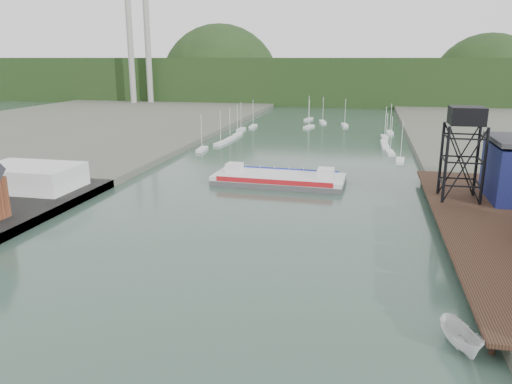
% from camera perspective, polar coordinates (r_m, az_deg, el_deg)
% --- Properties ---
extents(east_pier, '(14.00, 70.00, 2.45)m').
position_cam_1_polar(east_pier, '(82.43, 24.79, -3.38)').
color(east_pier, black).
rests_on(east_pier, ground).
extents(white_shed, '(18.00, 12.00, 4.50)m').
position_cam_1_polar(white_shed, '(105.38, -24.37, 1.58)').
color(white_shed, silver).
rests_on(white_shed, west_quay).
extents(lift_tower, '(6.50, 6.50, 16.00)m').
position_cam_1_polar(lift_tower, '(91.72, 22.89, 7.42)').
color(lift_tower, black).
rests_on(lift_tower, east_pier).
extents(marina_sailboats, '(57.71, 92.65, 0.90)m').
position_cam_1_polar(marina_sailboats, '(173.08, 6.29, 6.48)').
color(marina_sailboats, silver).
rests_on(marina_sailboats, ground).
extents(smokestacks, '(11.20, 8.20, 60.00)m').
position_cam_1_polar(smokestacks, '(292.19, -13.18, 15.50)').
color(smokestacks, gray).
rests_on(smokestacks, ground).
extents(distant_hills, '(500.00, 120.00, 80.00)m').
position_cam_1_polar(distant_hills, '(334.17, 8.87, 12.24)').
color(distant_hills, '#1E3216').
rests_on(distant_hills, ground).
extents(chain_ferry, '(27.93, 12.20, 3.96)m').
position_cam_1_polar(chain_ferry, '(106.24, 2.64, 1.53)').
color(chain_ferry, '#48484A').
rests_on(chain_ferry, ground).
extents(motorboat, '(4.22, 6.67, 2.41)m').
position_cam_1_polar(motorboat, '(51.18, 22.39, -15.18)').
color(motorboat, silver).
rests_on(motorboat, ground).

